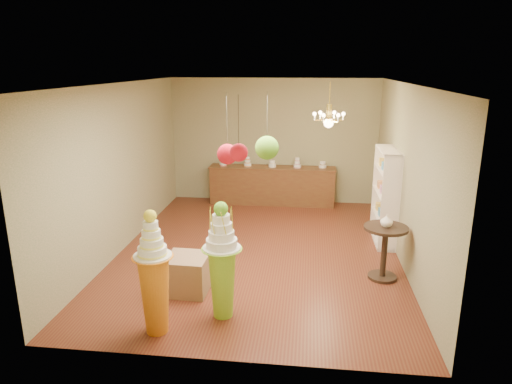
# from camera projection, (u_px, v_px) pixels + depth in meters

# --- Properties ---
(floor) EXTENTS (6.50, 6.50, 0.00)m
(floor) POSITION_uv_depth(u_px,v_px,m) (258.00, 251.00, 8.39)
(floor) COLOR #582617
(floor) RESTS_ON ground
(ceiling) EXTENTS (6.50, 6.50, 0.00)m
(ceiling) POSITION_uv_depth(u_px,v_px,m) (259.00, 84.00, 7.57)
(ceiling) COLOR white
(ceiling) RESTS_ON ground
(wall_back) EXTENTS (5.00, 0.04, 3.00)m
(wall_back) POSITION_uv_depth(u_px,v_px,m) (273.00, 141.00, 11.09)
(wall_back) COLOR gray
(wall_back) RESTS_ON ground
(wall_front) EXTENTS (5.00, 0.04, 3.00)m
(wall_front) POSITION_uv_depth(u_px,v_px,m) (225.00, 240.00, 4.87)
(wall_front) COLOR gray
(wall_front) RESTS_ON ground
(wall_left) EXTENTS (0.04, 6.50, 3.00)m
(wall_left) POSITION_uv_depth(u_px,v_px,m) (122.00, 168.00, 8.26)
(wall_left) COLOR gray
(wall_left) RESTS_ON ground
(wall_right) EXTENTS (0.04, 6.50, 3.00)m
(wall_right) POSITION_uv_depth(u_px,v_px,m) (405.00, 175.00, 7.70)
(wall_right) COLOR gray
(wall_right) RESTS_ON ground
(pedestal_green) EXTENTS (0.55, 0.55, 1.63)m
(pedestal_green) POSITION_uv_depth(u_px,v_px,m) (222.00, 268.00, 6.05)
(pedestal_green) COLOR #85C42B
(pedestal_green) RESTS_ON floor
(pedestal_orange) EXTENTS (0.61, 0.61, 1.64)m
(pedestal_orange) POSITION_uv_depth(u_px,v_px,m) (155.00, 284.00, 5.69)
(pedestal_orange) COLOR orange
(pedestal_orange) RESTS_ON floor
(burlap_riser) EXTENTS (0.63, 0.63, 0.56)m
(burlap_riser) POSITION_uv_depth(u_px,v_px,m) (188.00, 274.00, 6.84)
(burlap_riser) COLOR #8E6B4D
(burlap_riser) RESTS_ON floor
(sideboard) EXTENTS (3.04, 0.54, 1.16)m
(sideboard) POSITION_uv_depth(u_px,v_px,m) (272.00, 185.00, 11.10)
(sideboard) COLOR brown
(sideboard) RESTS_ON floor
(shelving_unit) EXTENTS (0.33, 1.20, 1.80)m
(shelving_unit) POSITION_uv_depth(u_px,v_px,m) (385.00, 196.00, 8.64)
(shelving_unit) COLOR white
(shelving_unit) RESTS_ON floor
(round_table) EXTENTS (0.90, 0.90, 0.88)m
(round_table) POSITION_uv_depth(u_px,v_px,m) (385.00, 245.00, 7.17)
(round_table) COLOR black
(round_table) RESTS_ON floor
(vase) EXTENTS (0.20, 0.20, 0.20)m
(vase) POSITION_uv_depth(u_px,v_px,m) (387.00, 220.00, 7.06)
(vase) COLOR white
(vase) RESTS_ON round_table
(pom_red_left) EXTENTS (0.25, 0.25, 0.88)m
(pom_red_left) POSITION_uv_depth(u_px,v_px,m) (227.00, 154.00, 5.60)
(pom_red_left) COLOR #393629
(pom_red_left) RESTS_ON ceiling
(pom_green_mid) EXTENTS (0.30, 0.30, 0.85)m
(pom_green_mid) POSITION_uv_depth(u_px,v_px,m) (267.00, 148.00, 5.74)
(pom_green_mid) COLOR #393629
(pom_green_mid) RESTS_ON ceiling
(pom_red_right) EXTENTS (0.21, 0.21, 0.74)m
(pom_red_right) POSITION_uv_depth(u_px,v_px,m) (239.00, 152.00, 5.08)
(pom_red_right) COLOR #393629
(pom_red_right) RESTS_ON ceiling
(chandelier) EXTENTS (0.68, 0.68, 0.85)m
(chandelier) POSITION_uv_depth(u_px,v_px,m) (329.00, 120.00, 8.50)
(chandelier) COLOR #DFC04E
(chandelier) RESTS_ON ceiling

